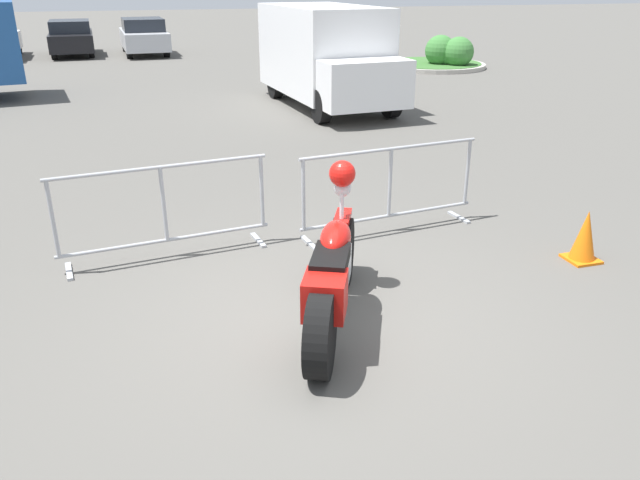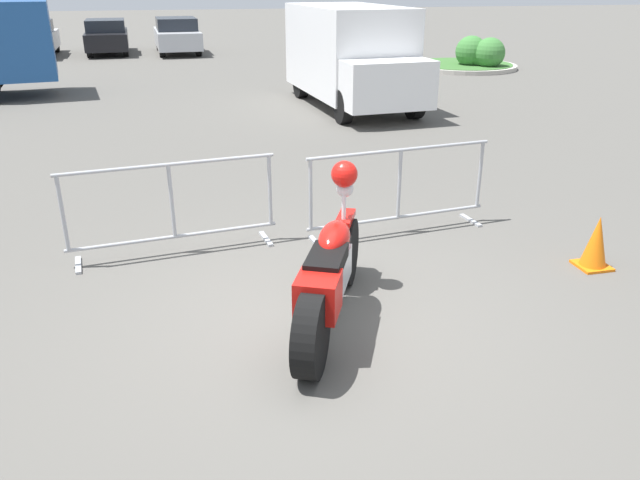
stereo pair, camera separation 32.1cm
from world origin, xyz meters
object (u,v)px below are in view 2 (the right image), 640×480
object	(u,v)px
crowd_barrier_near	(172,207)
parked_car_black	(107,36)
delivery_van	(351,53)
parked_car_silver	(177,35)
parked_car_white	(32,38)
pedestrian	(405,32)
crowd_barrier_far	(399,190)
traffic_cone	(596,243)
motorcycle	(330,272)

from	to	relation	value
crowd_barrier_near	parked_car_black	world-z (taller)	parked_car_black
crowd_barrier_near	delivery_van	distance (m)	9.23
crowd_barrier_near	parked_car_silver	bearing A→B (deg)	88.43
crowd_barrier_near	delivery_van	world-z (taller)	delivery_van
crowd_barrier_near	parked_car_white	distance (m)	21.51
parked_car_black	parked_car_silver	world-z (taller)	parked_car_silver
parked_car_black	delivery_van	bearing A→B (deg)	-155.93
delivery_van	pedestrian	xyz separation A→B (m)	(4.86, 9.28, -0.32)
crowd_barrier_far	parked_car_silver	distance (m)	20.83
crowd_barrier_far	parked_car_silver	size ratio (longest dim) A/B	0.56
crowd_barrier_near	crowd_barrier_far	size ratio (longest dim) A/B	1.00
parked_car_black	parked_car_white	bearing A→B (deg)	93.07
parked_car_white	parked_car_black	world-z (taller)	parked_car_white
crowd_barrier_far	parked_car_silver	xyz separation A→B (m)	(-2.12, 20.72, 0.15)
parked_car_white	parked_car_silver	size ratio (longest dim) A/B	0.97
parked_car_white	crowd_barrier_near	bearing A→B (deg)	-169.18
delivery_van	parked_car_white	distance (m)	15.91
parked_car_black	parked_car_silver	bearing A→B (deg)	-102.35
crowd_barrier_far	pedestrian	distance (m)	18.57
crowd_barrier_near	delivery_van	bearing A→B (deg)	61.58
crowd_barrier_far	delivery_van	world-z (taller)	delivery_van
delivery_van	pedestrian	size ratio (longest dim) A/B	3.04
crowd_barrier_far	parked_car_black	xyz separation A→B (m)	(-4.91, 21.19, 0.13)
traffic_cone	parked_car_white	bearing A→B (deg)	112.91
motorcycle	parked_car_black	xyz separation A→B (m)	(-3.57, 23.11, 0.18)
crowd_barrier_near	traffic_cone	size ratio (longest dim) A/B	4.01
crowd_barrier_near	traffic_cone	world-z (taller)	crowd_barrier_near
parked_car_silver	parked_car_white	bearing A→B (deg)	85.32
parked_car_silver	traffic_cone	bearing A→B (deg)	-172.80
parked_car_white	parked_car_black	bearing A→B (deg)	-86.93
parked_car_silver	delivery_van	bearing A→B (deg)	-165.88
crowd_barrier_near	parked_car_black	distance (m)	21.31
parked_car_white	traffic_cone	size ratio (longest dim) A/B	6.93
crowd_barrier_near	crowd_barrier_far	xyz separation A→B (m)	(2.69, 0.00, 0.00)
delivery_van	pedestrian	bearing A→B (deg)	147.94
parked_car_black	parked_car_silver	xyz separation A→B (m)	(2.79, -0.48, 0.03)
traffic_cone	pedestrian	bearing A→B (deg)	75.65
motorcycle	crowd_barrier_near	xyz separation A→B (m)	(-1.34, 1.91, 0.05)
traffic_cone	parked_car_black	bearing A→B (deg)	106.38
pedestrian	traffic_cone	xyz separation A→B (m)	(-4.81, -18.81, -0.63)
parked_car_silver	pedestrian	bearing A→B (deg)	-113.78
pedestrian	traffic_cone	size ratio (longest dim) A/B	2.86
pedestrian	delivery_van	bearing A→B (deg)	179.78
parked_car_white	crowd_barrier_far	bearing A→B (deg)	-162.45
motorcycle	crowd_barrier_near	world-z (taller)	motorcycle
parked_car_black	parked_car_silver	size ratio (longest dim) A/B	0.96
motorcycle	parked_car_white	world-z (taller)	parked_car_white
crowd_barrier_near	parked_car_white	size ratio (longest dim) A/B	0.58
crowd_barrier_far	traffic_cone	xyz separation A→B (m)	(1.74, -1.44, -0.27)
motorcycle	pedestrian	size ratio (longest dim) A/B	1.31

